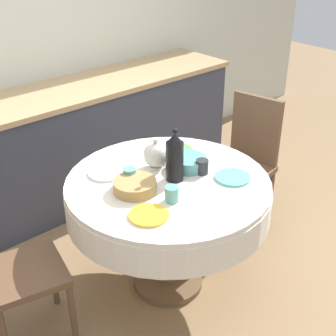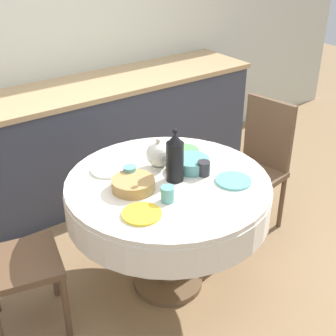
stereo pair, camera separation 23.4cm
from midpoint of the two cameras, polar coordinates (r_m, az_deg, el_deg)
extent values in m
plane|color=#8E704C|center=(3.11, -2.22, -13.86)|extent=(12.00, 12.00, 0.00)
cube|color=beige|center=(3.80, -19.32, 15.05)|extent=(7.00, 0.05, 2.60)
cube|color=#383D4C|center=(3.79, -15.17, 1.80)|extent=(3.20, 0.60, 0.89)
cube|color=tan|center=(3.61, -16.12, 8.39)|extent=(3.24, 0.64, 0.04)
cylinder|color=brown|center=(3.09, -2.22, -13.59)|extent=(0.44, 0.44, 0.04)
cylinder|color=brown|center=(2.91, -2.33, -9.55)|extent=(0.11, 0.11, 0.52)
cylinder|color=silver|center=(2.71, -2.47, -3.77)|extent=(1.18, 1.18, 0.18)
cylinder|color=silver|center=(2.66, -2.52, -1.86)|extent=(1.17, 1.17, 0.03)
cube|color=brown|center=(3.41, 6.89, -0.45)|extent=(0.46, 0.46, 0.04)
cube|color=brown|center=(3.44, 8.76, 4.68)|extent=(0.10, 0.38, 0.50)
cylinder|color=brown|center=(3.33, 7.63, -6.05)|extent=(0.04, 0.04, 0.43)
cylinder|color=brown|center=(3.49, 2.66, -4.06)|extent=(0.04, 0.04, 0.43)
cylinder|color=brown|center=(3.60, 10.56, -3.47)|extent=(0.04, 0.04, 0.43)
cylinder|color=brown|center=(3.74, 5.82, -1.73)|extent=(0.04, 0.04, 0.43)
cube|color=brown|center=(2.64, -19.55, -12.04)|extent=(0.48, 0.48, 0.04)
cylinder|color=brown|center=(2.94, -16.10, -12.58)|extent=(0.04, 0.04, 0.43)
cylinder|color=brown|center=(2.68, -14.09, -17.11)|extent=(0.04, 0.04, 0.43)
cylinder|color=yellow|center=(2.35, -5.22, -5.82)|extent=(0.20, 0.20, 0.01)
cylinder|color=#5BA39E|center=(2.44, -2.27, -3.26)|extent=(0.07, 0.07, 0.08)
cylinder|color=#60BCB7|center=(2.67, 5.41, -1.21)|extent=(0.20, 0.20, 0.01)
cylinder|color=#28282D|center=(2.70, 1.72, 0.11)|extent=(0.07, 0.07, 0.08)
cylinder|color=white|center=(2.75, -10.03, -0.66)|extent=(0.20, 0.20, 0.01)
cylinder|color=#5BA39E|center=(2.63, -7.23, -0.95)|extent=(0.07, 0.07, 0.08)
cylinder|color=#5BA85B|center=(2.96, -1.12, 2.10)|extent=(0.20, 0.20, 0.01)
cylinder|color=white|center=(2.82, -3.00, 1.36)|extent=(0.07, 0.07, 0.08)
cylinder|color=black|center=(2.60, -1.75, 0.76)|extent=(0.10, 0.10, 0.23)
cone|color=black|center=(2.54, -1.80, 3.60)|extent=(0.09, 0.09, 0.05)
sphere|color=black|center=(2.52, -1.81, 4.45)|extent=(0.03, 0.03, 0.03)
cylinder|color=silver|center=(2.78, -3.90, 0.11)|extent=(0.08, 0.08, 0.01)
sphere|color=silver|center=(2.74, -3.96, 1.57)|extent=(0.15, 0.15, 0.15)
cylinder|color=silver|center=(2.79, -2.56, 2.25)|extent=(0.09, 0.03, 0.05)
sphere|color=silver|center=(2.70, -4.02, 3.27)|extent=(0.03, 0.03, 0.03)
cylinder|color=#AD844C|center=(2.55, -6.68, -2.26)|extent=(0.24, 0.24, 0.06)
cylinder|color=#569993|center=(2.76, 0.11, 0.62)|extent=(0.21, 0.21, 0.07)
camera|label=1|loc=(0.12, -92.56, -1.41)|focal=50.00mm
camera|label=2|loc=(0.12, 87.44, 1.41)|focal=50.00mm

